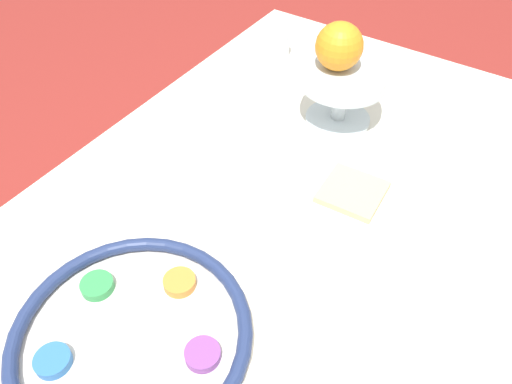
# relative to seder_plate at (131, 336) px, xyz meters

# --- Properties ---
(dining_table) EXTENTS (1.36, 0.82, 0.73)m
(dining_table) POSITION_rel_seder_plate_xyz_m (0.26, -0.05, -0.38)
(dining_table) COLOR silver
(dining_table) RESTS_ON ground_plane
(seder_plate) EXTENTS (0.32, 0.32, 0.03)m
(seder_plate) POSITION_rel_seder_plate_xyz_m (0.00, 0.00, 0.00)
(seder_plate) COLOR silver
(seder_plate) RESTS_ON dining_table
(fruit_stand) EXTENTS (0.17, 0.17, 0.12)m
(fruit_stand) POSITION_rel_seder_plate_xyz_m (0.59, -0.01, 0.07)
(fruit_stand) COLOR silver
(fruit_stand) RESTS_ON dining_table
(orange_fruit) EXTENTS (0.09, 0.09, 0.09)m
(orange_fruit) POSITION_rel_seder_plate_xyz_m (0.58, 0.01, 0.15)
(orange_fruit) COLOR orange
(orange_fruit) RESTS_ON fruit_stand
(bread_plate) EXTENTS (0.15, 0.15, 0.02)m
(bread_plate) POSITION_rel_seder_plate_xyz_m (0.41, -0.13, -0.01)
(bread_plate) COLOR silver
(bread_plate) RESTS_ON dining_table
(napkin_roll) EXTENTS (0.16, 0.05, 0.04)m
(napkin_roll) POSITION_rel_seder_plate_xyz_m (0.19, -0.22, 0.00)
(napkin_roll) COLOR white
(napkin_roll) RESTS_ON dining_table
(cup_mid) EXTENTS (0.08, 0.08, 0.06)m
(cup_mid) POSITION_rel_seder_plate_xyz_m (0.73, 0.24, 0.01)
(cup_mid) COLOR silver
(cup_mid) RESTS_ON dining_table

